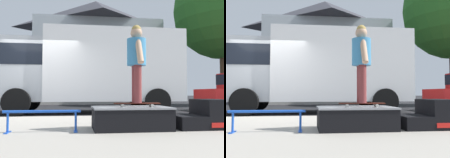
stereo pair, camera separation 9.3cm
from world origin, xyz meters
The scene contains 9 objects.
ground_plane centered at (0.00, 0.00, 0.00)m, with size 140.00×140.00×0.00m, color black.
sidewalk_slab centered at (0.00, -3.00, 0.06)m, with size 50.00×5.00×0.12m, color #A8A093.
skate_box centered at (2.09, -3.26, 0.32)m, with size 1.31×0.86×0.38m.
kicker_ramp centered at (3.42, -3.26, 0.33)m, with size 0.95×0.80×0.51m.
grind_rail centered at (0.63, -3.39, 0.37)m, with size 1.21×0.28×0.35m.
skateboard centered at (2.19, -3.31, 0.56)m, with size 0.80×0.28×0.07m.
skater_kid centered at (2.19, -3.31, 1.36)m, with size 0.33×0.69×1.35m.
box_truck centered at (1.60, 2.20, 1.70)m, with size 6.91×2.63×3.05m.
house_behind centered at (2.81, 13.38, 4.24)m, with size 9.54×8.23×8.40m.
Camera 2 is at (1.23, -7.64, 0.73)m, focal length 41.43 mm.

